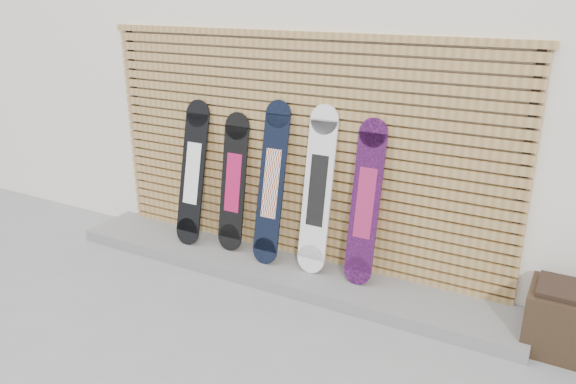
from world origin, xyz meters
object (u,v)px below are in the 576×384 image
object	(u,v)px
snowboard_3	(318,191)
snowboard_4	(365,203)
snowboard_1	(233,183)
snowboard_2	(272,184)
snowboard_0	(193,173)

from	to	relation	value
snowboard_3	snowboard_4	size ratio (longest dim) A/B	1.05
snowboard_1	snowboard_4	distance (m)	1.41
snowboard_1	snowboard_2	bearing A→B (deg)	-4.96
snowboard_0	snowboard_2	bearing A→B (deg)	0.49
snowboard_0	snowboard_1	world-z (taller)	snowboard_0
snowboard_4	snowboard_3	bearing A→B (deg)	-179.71
snowboard_2	snowboard_3	distance (m)	0.48
snowboard_2	snowboard_3	xyz separation A→B (m)	(0.48, 0.02, 0.00)
snowboard_2	snowboard_4	bearing A→B (deg)	1.66
snowboard_2	snowboard_4	world-z (taller)	snowboard_2
snowboard_1	snowboard_4	xyz separation A→B (m)	(1.41, -0.01, 0.05)
snowboard_2	snowboard_3	size ratio (longest dim) A/B	1.00
snowboard_0	snowboard_3	bearing A→B (deg)	1.33
snowboard_1	snowboard_2	xyz separation A→B (m)	(0.47, -0.04, 0.08)
snowboard_0	snowboard_4	bearing A→B (deg)	1.07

